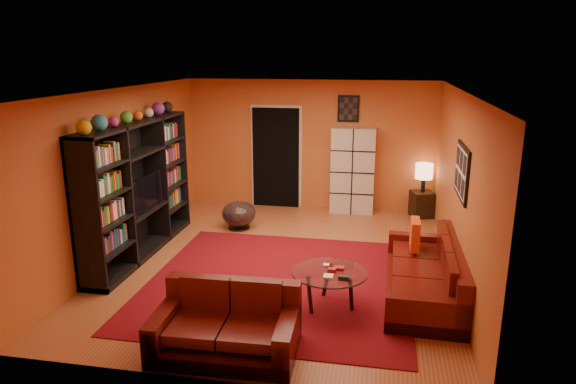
% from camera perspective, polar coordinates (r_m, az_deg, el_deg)
% --- Properties ---
extents(floor, '(6.00, 6.00, 0.00)m').
position_cam_1_polar(floor, '(7.94, -0.73, -7.82)').
color(floor, brown).
rests_on(floor, ground).
extents(ceiling, '(6.00, 6.00, 0.00)m').
position_cam_1_polar(ceiling, '(7.32, -0.80, 11.25)').
color(ceiling, white).
rests_on(ceiling, wall_back).
extents(wall_back, '(6.00, 0.00, 6.00)m').
position_cam_1_polar(wall_back, '(10.42, 2.48, 5.22)').
color(wall_back, '#B85C28').
rests_on(wall_back, floor).
extents(wall_front, '(6.00, 0.00, 6.00)m').
position_cam_1_polar(wall_front, '(4.76, -7.91, -7.25)').
color(wall_front, '#B85C28').
rests_on(wall_front, floor).
extents(wall_left, '(0.00, 6.00, 6.00)m').
position_cam_1_polar(wall_left, '(8.37, -17.82, 2.02)').
color(wall_left, '#B85C28').
rests_on(wall_left, floor).
extents(wall_right, '(0.00, 6.00, 6.00)m').
position_cam_1_polar(wall_right, '(7.46, 18.42, 0.41)').
color(wall_right, '#B85C28').
rests_on(wall_right, floor).
extents(rug, '(3.60, 3.60, 0.01)m').
position_cam_1_polar(rug, '(7.29, -1.04, -9.95)').
color(rug, '#570912').
rests_on(rug, floor).
extents(doorway, '(0.95, 0.10, 2.04)m').
position_cam_1_polar(doorway, '(10.55, -1.35, 3.81)').
color(doorway, black).
rests_on(doorway, floor).
extents(wall_art_right, '(0.03, 1.00, 0.70)m').
position_cam_1_polar(wall_art_right, '(7.10, 18.76, 2.15)').
color(wall_art_right, black).
rests_on(wall_art_right, wall_right).
extents(wall_art_back, '(0.42, 0.03, 0.52)m').
position_cam_1_polar(wall_art_back, '(10.22, 6.73, 9.19)').
color(wall_art_back, black).
rests_on(wall_art_back, wall_back).
extents(entertainment_unit, '(0.45, 3.00, 2.10)m').
position_cam_1_polar(entertainment_unit, '(8.32, -16.31, 0.29)').
color(entertainment_unit, black).
rests_on(entertainment_unit, floor).
extents(tv, '(0.96, 0.13, 0.55)m').
position_cam_1_polar(tv, '(8.30, -16.04, -0.11)').
color(tv, black).
rests_on(tv, entertainment_unit).
extents(sofa, '(0.99, 2.33, 0.85)m').
position_cam_1_polar(sofa, '(7.09, 15.53, -8.83)').
color(sofa, '#470B09').
rests_on(sofa, rug).
extents(loveseat, '(1.54, 0.96, 0.85)m').
position_cam_1_polar(loveseat, '(5.73, -6.73, -14.39)').
color(loveseat, '#470B09').
rests_on(loveseat, rug).
extents(throw_pillow, '(0.12, 0.42, 0.42)m').
position_cam_1_polar(throw_pillow, '(7.48, 13.92, -4.57)').
color(throw_pillow, red).
rests_on(throw_pillow, sofa).
extents(coffee_table, '(0.95, 0.95, 0.47)m').
position_cam_1_polar(coffee_table, '(6.48, 4.64, -9.18)').
color(coffee_table, silver).
rests_on(coffee_table, floor).
extents(storage_cabinet, '(0.86, 0.39, 1.70)m').
position_cam_1_polar(storage_cabinet, '(10.23, 7.19, 2.37)').
color(storage_cabinet, beige).
rests_on(storage_cabinet, floor).
extents(bowl_chair, '(0.62, 0.62, 0.51)m').
position_cam_1_polar(bowl_chair, '(9.37, -5.49, -2.47)').
color(bowl_chair, black).
rests_on(bowl_chair, floor).
extents(side_table, '(0.50, 0.50, 0.50)m').
position_cam_1_polar(side_table, '(10.35, 14.64, -1.31)').
color(side_table, black).
rests_on(side_table, floor).
extents(table_lamp, '(0.33, 0.33, 0.56)m').
position_cam_1_polar(table_lamp, '(10.19, 14.88, 2.18)').
color(table_lamp, black).
rests_on(table_lamp, side_table).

